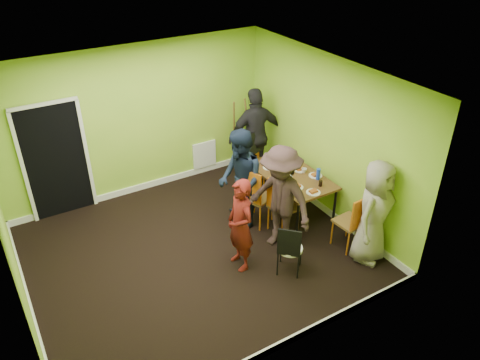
% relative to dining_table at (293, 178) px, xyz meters
% --- Properties ---
extents(ground, '(5.00, 5.00, 0.00)m').
position_rel_dining_table_xyz_m(ground, '(-1.97, -0.14, -0.70)').
color(ground, black).
rests_on(ground, ground).
extents(room_walls, '(5.04, 4.54, 2.82)m').
position_rel_dining_table_xyz_m(room_walls, '(-1.99, -0.10, 0.29)').
color(room_walls, '#88C031').
rests_on(room_walls, ground).
extents(dining_table, '(0.90, 1.50, 0.75)m').
position_rel_dining_table_xyz_m(dining_table, '(0.00, 0.00, 0.00)').
color(dining_table, black).
rests_on(dining_table, ground).
extents(chair_left_far, '(0.59, 0.59, 1.09)m').
position_rel_dining_table_xyz_m(chair_left_far, '(-0.77, 0.03, -0.09)').
color(chair_left_far, orange).
rests_on(chair_left_far, ground).
extents(chair_left_near, '(0.45, 0.45, 1.01)m').
position_rel_dining_table_xyz_m(chair_left_near, '(-0.53, -0.39, -0.13)').
color(chair_left_near, orange).
rests_on(chair_left_near, ground).
extents(chair_back_end, '(0.61, 0.65, 1.08)m').
position_rel_dining_table_xyz_m(chair_back_end, '(-0.04, 1.19, 0.07)').
color(chair_back_end, orange).
rests_on(chair_back_end, ground).
extents(chair_front_end, '(0.44, 0.44, 1.00)m').
position_rel_dining_table_xyz_m(chair_front_end, '(0.21, -1.33, -0.13)').
color(chair_front_end, orange).
rests_on(chair_front_end, ground).
extents(chair_bentwood, '(0.48, 0.48, 0.87)m').
position_rel_dining_table_xyz_m(chair_bentwood, '(-0.99, -1.29, -0.22)').
color(chair_bentwood, black).
rests_on(chair_bentwood, ground).
extents(easel, '(0.63, 0.59, 1.57)m').
position_rel_dining_table_xyz_m(easel, '(0.11, 1.79, 0.08)').
color(easel, brown).
rests_on(easel, ground).
extents(plate_near_left, '(0.23, 0.23, 0.01)m').
position_rel_dining_table_xyz_m(plate_near_left, '(-0.20, 0.44, 0.06)').
color(plate_near_left, white).
rests_on(plate_near_left, dining_table).
extents(plate_near_right, '(0.23, 0.23, 0.01)m').
position_rel_dining_table_xyz_m(plate_near_right, '(-0.19, -0.35, 0.06)').
color(plate_near_right, white).
rests_on(plate_near_right, dining_table).
extents(plate_far_back, '(0.22, 0.22, 0.01)m').
position_rel_dining_table_xyz_m(plate_far_back, '(-0.04, 0.62, 0.06)').
color(plate_far_back, white).
rests_on(plate_far_back, dining_table).
extents(plate_far_front, '(0.23, 0.23, 0.01)m').
position_rel_dining_table_xyz_m(plate_far_front, '(-0.05, -0.62, 0.06)').
color(plate_far_front, white).
rests_on(plate_far_front, dining_table).
extents(plate_wall_back, '(0.22, 0.22, 0.01)m').
position_rel_dining_table_xyz_m(plate_wall_back, '(0.21, 0.09, 0.06)').
color(plate_wall_back, white).
rests_on(plate_wall_back, dining_table).
extents(plate_wall_front, '(0.23, 0.23, 0.01)m').
position_rel_dining_table_xyz_m(plate_wall_front, '(0.32, -0.21, 0.06)').
color(plate_wall_front, white).
rests_on(plate_wall_front, dining_table).
extents(thermos, '(0.07, 0.07, 0.23)m').
position_rel_dining_table_xyz_m(thermos, '(0.03, 0.09, 0.17)').
color(thermos, white).
rests_on(thermos, dining_table).
extents(blue_bottle, '(0.07, 0.07, 0.20)m').
position_rel_dining_table_xyz_m(blue_bottle, '(0.29, -0.32, 0.15)').
color(blue_bottle, blue).
rests_on(blue_bottle, dining_table).
extents(orange_bottle, '(0.03, 0.03, 0.09)m').
position_rel_dining_table_xyz_m(orange_bottle, '(-0.03, 0.25, 0.10)').
color(orange_bottle, orange).
rests_on(orange_bottle, dining_table).
extents(glass_mid, '(0.07, 0.07, 0.09)m').
position_rel_dining_table_xyz_m(glass_mid, '(-0.12, 0.15, 0.10)').
color(glass_mid, black).
rests_on(glass_mid, dining_table).
extents(glass_back, '(0.06, 0.06, 0.10)m').
position_rel_dining_table_xyz_m(glass_back, '(0.12, 0.40, 0.11)').
color(glass_back, black).
rests_on(glass_back, dining_table).
extents(glass_front, '(0.06, 0.06, 0.10)m').
position_rel_dining_table_xyz_m(glass_front, '(0.18, -0.51, 0.10)').
color(glass_front, black).
rests_on(glass_front, dining_table).
extents(cup_a, '(0.13, 0.13, 0.10)m').
position_rel_dining_table_xyz_m(cup_a, '(-0.18, -0.12, 0.11)').
color(cup_a, white).
rests_on(cup_a, dining_table).
extents(cup_b, '(0.09, 0.09, 0.08)m').
position_rel_dining_table_xyz_m(cup_b, '(0.22, -0.02, 0.10)').
color(cup_b, white).
rests_on(cup_b, dining_table).
extents(person_standing, '(0.36, 0.54, 1.49)m').
position_rel_dining_table_xyz_m(person_standing, '(-1.52, -0.77, 0.05)').
color(person_standing, '#5A130F').
rests_on(person_standing, ground).
extents(person_left_far, '(0.87, 1.00, 1.76)m').
position_rel_dining_table_xyz_m(person_left_far, '(-0.98, 0.13, 0.19)').
color(person_left_far, black).
rests_on(person_left_far, ground).
extents(person_left_near, '(0.97, 1.29, 1.77)m').
position_rel_dining_table_xyz_m(person_left_near, '(-0.74, -0.66, 0.19)').
color(person_left_near, '#302020').
rests_on(person_left_near, ground).
extents(person_back_end, '(1.15, 0.59, 1.89)m').
position_rel_dining_table_xyz_m(person_back_end, '(0.09, 1.34, 0.25)').
color(person_back_end, black).
rests_on(person_back_end, ground).
extents(person_front_end, '(0.96, 0.79, 1.68)m').
position_rel_dining_table_xyz_m(person_front_end, '(0.29, -1.62, 0.15)').
color(person_front_end, gray).
rests_on(person_front_end, ground).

